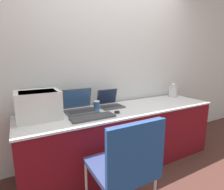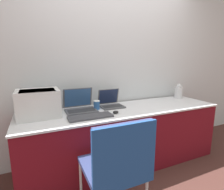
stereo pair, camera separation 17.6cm
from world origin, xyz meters
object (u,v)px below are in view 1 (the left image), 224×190
(chair, at_px, (127,162))
(mouse, at_px, (117,112))
(coffee_cup, at_px, (97,105))
(metal_pitcher, at_px, (173,91))
(laptop_left, at_px, (80,107))
(external_keyboard, at_px, (93,117))
(laptop_right, at_px, (110,103))
(printer, at_px, (38,104))

(chair, bearing_deg, mouse, 66.09)
(coffee_cup, height_order, metal_pitcher, metal_pitcher)
(laptop_left, xyz_separation_m, mouse, (0.34, -0.29, -0.04))
(laptop_left, height_order, external_keyboard, laptop_left)
(external_keyboard, xyz_separation_m, chair, (0.02, -0.61, -0.18))
(laptop_right, distance_m, mouse, 0.31)
(metal_pitcher, distance_m, chair, 1.83)
(laptop_right, height_order, mouse, laptop_right)
(laptop_right, distance_m, metal_pitcher, 1.18)
(printer, xyz_separation_m, laptop_right, (0.86, 0.06, -0.11))
(mouse, relative_size, chair, 0.07)
(metal_pitcher, bearing_deg, laptop_left, -178.57)
(laptop_right, relative_size, external_keyboard, 0.61)
(metal_pitcher, bearing_deg, mouse, -165.40)
(coffee_cup, distance_m, metal_pitcher, 1.39)
(laptop_left, xyz_separation_m, laptop_right, (0.41, 0.01, -0.01))
(printer, distance_m, laptop_right, 0.87)
(chair, bearing_deg, printer, 120.53)
(laptop_right, distance_m, coffee_cup, 0.21)
(laptop_left, xyz_separation_m, coffee_cup, (0.20, -0.03, -0.00))
(external_keyboard, bearing_deg, chair, -87.89)
(laptop_left, height_order, chair, laptop_left)
(laptop_right, xyz_separation_m, external_keyboard, (-0.37, -0.32, -0.04))
(mouse, bearing_deg, printer, 163.33)
(printer, bearing_deg, external_keyboard, -27.53)
(metal_pitcher, xyz_separation_m, chair, (-1.53, -0.96, -0.27))
(printer, distance_m, chair, 1.06)
(chair, bearing_deg, coffee_cup, 80.94)
(printer, height_order, coffee_cup, printer)
(laptop_left, bearing_deg, mouse, -40.30)
(printer, height_order, laptop_right, printer)
(laptop_right, height_order, chair, laptop_right)
(laptop_right, xyz_separation_m, metal_pitcher, (1.18, 0.03, 0.05))
(coffee_cup, bearing_deg, printer, -178.58)
(coffee_cup, bearing_deg, external_keyboard, -121.08)
(chair, bearing_deg, laptop_left, 93.61)
(metal_pitcher, height_order, chair, metal_pitcher)
(mouse, height_order, chair, chair)
(printer, relative_size, external_keyboard, 0.91)
(laptop_left, height_order, laptop_right, laptop_left)
(printer, distance_m, metal_pitcher, 2.05)
(external_keyboard, bearing_deg, mouse, 3.42)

